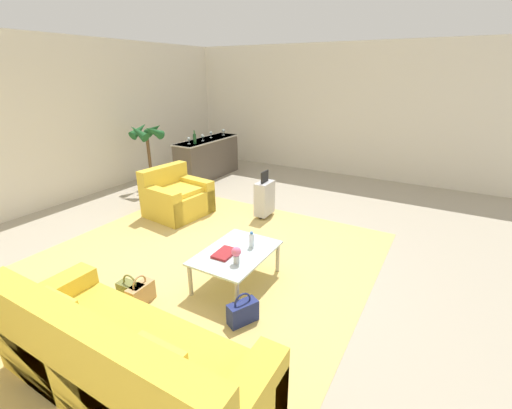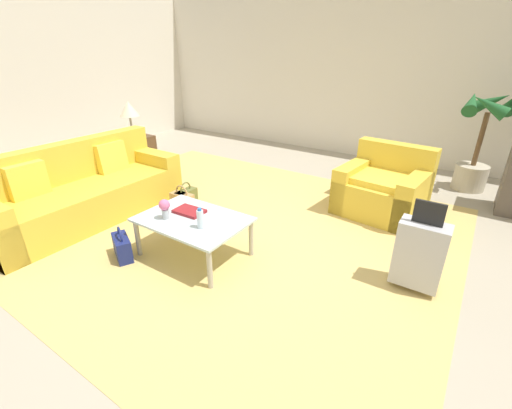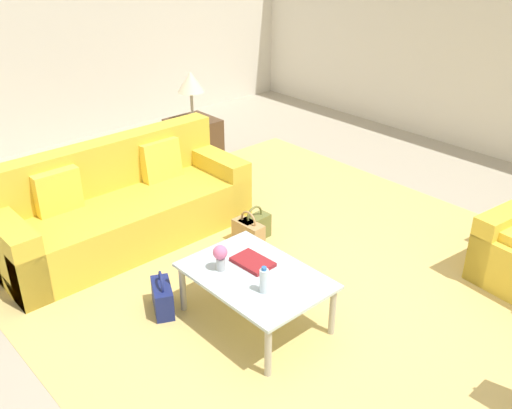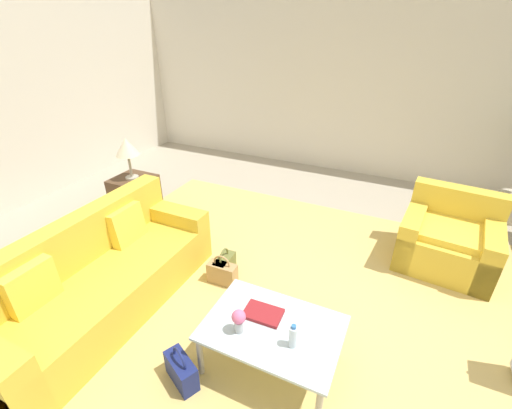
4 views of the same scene
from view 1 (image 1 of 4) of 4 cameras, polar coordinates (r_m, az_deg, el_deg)
ground_plane at (r=4.91m, az=-5.61°, el=-8.84°), size 12.00×12.00×0.00m
wall_back at (r=7.47m, az=-32.98°, el=11.00°), size 10.24×0.12×3.10m
wall_right at (r=8.90m, az=13.80°, el=14.87°), size 0.12×8.00×3.10m
area_rug at (r=4.62m, az=-12.05°, el=-11.26°), size 5.20×4.40×0.01m
couch at (r=3.13m, az=-21.54°, el=-23.81°), size 0.88×2.37×0.92m
armchair at (r=6.40m, az=-13.27°, el=0.99°), size 1.08×1.00×0.86m
coffee_table at (r=4.19m, az=-3.33°, el=-8.46°), size 1.07×0.75×0.43m
water_bottle at (r=4.22m, az=-0.74°, el=-5.95°), size 0.06×0.06×0.20m
coffee_table_book at (r=4.11m, az=-5.22°, el=-8.10°), size 0.32×0.22×0.03m
flower_vase at (r=3.87m, az=-3.30°, el=-8.20°), size 0.11×0.11×0.21m
bar_console at (r=8.52m, az=-8.03°, el=7.71°), size 1.91×0.57×0.94m
wine_glass_leftmost at (r=7.91m, az=-11.15°, el=10.64°), size 0.08×0.08×0.15m
wine_glass_left_of_centre at (r=8.21m, az=-8.91°, el=11.16°), size 0.08×0.08×0.15m
wine_glass_right_of_centre at (r=8.60m, az=-7.54°, el=11.69°), size 0.08×0.08×0.15m
wine_glass_rightmost at (r=8.91m, az=-5.46°, el=12.10°), size 0.08×0.08×0.15m
wine_bottle_green at (r=7.90m, az=-10.19°, el=10.76°), size 0.07×0.07×0.30m
suitcase_silver at (r=6.09m, az=1.42°, el=1.12°), size 0.40×0.22×0.85m
handbag_tan at (r=4.17m, az=-18.63°, el=-13.87°), size 0.32×0.15×0.36m
handbag_navy at (r=3.72m, az=-2.22°, el=-17.45°), size 0.35×0.27×0.36m
handbag_olive at (r=4.23m, az=-20.07°, el=-13.57°), size 0.16×0.33×0.36m
potted_palm at (r=7.94m, az=-17.37°, el=7.67°), size 0.64×0.64×1.47m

